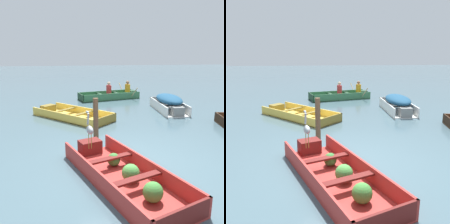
% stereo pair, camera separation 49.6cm
% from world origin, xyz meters
% --- Properties ---
extents(ground_plane, '(80.00, 80.00, 0.00)m').
position_xyz_m(ground_plane, '(0.00, 0.00, 0.00)').
color(ground_plane, '#47606B').
extents(dinghy_red_foreground, '(2.30, 3.55, 0.39)m').
position_xyz_m(dinghy_red_foreground, '(-0.41, -0.85, 0.14)').
color(dinghy_red_foreground, '#AD2D28').
rests_on(dinghy_red_foreground, ground).
extents(skiff_yellow_mid_moored, '(3.19, 3.22, 0.32)m').
position_xyz_m(skiff_yellow_mid_moored, '(-1.50, 4.21, 0.10)').
color(skiff_yellow_mid_moored, '#E5BC47').
rests_on(skiff_yellow_mid_moored, ground).
extents(skiff_white_far_moored, '(1.05, 2.46, 0.70)m').
position_xyz_m(skiff_white_far_moored, '(2.72, 4.67, 0.41)').
color(skiff_white_far_moored, white).
rests_on(skiff_white_far_moored, ground).
extents(rowboat_green_with_crew, '(3.37, 2.32, 0.93)m').
position_xyz_m(rowboat_green_with_crew, '(0.74, 7.88, 0.19)').
color(rowboat_green_with_crew, '#387047').
rests_on(rowboat_green_with_crew, ground).
extents(heron_on_dinghy, '(0.21, 0.46, 0.84)m').
position_xyz_m(heron_on_dinghy, '(-0.98, -0.08, 0.86)').
color(heron_on_dinghy, olive).
rests_on(heron_on_dinghy, dinghy_red_foreground).
extents(mooring_post, '(0.15, 0.15, 1.25)m').
position_xyz_m(mooring_post, '(-0.72, 1.46, 0.62)').
color(mooring_post, brown).
rests_on(mooring_post, ground).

